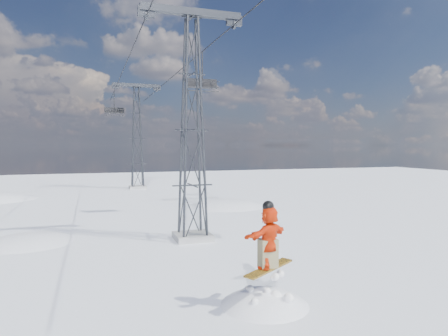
# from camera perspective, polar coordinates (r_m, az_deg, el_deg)

# --- Properties ---
(ground) EXTENTS (120.00, 120.00, 0.00)m
(ground) POSITION_cam_1_polar(r_m,az_deg,el_deg) (12.93, 0.88, -18.26)
(ground) COLOR white
(ground) RESTS_ON ground
(snow_terrain) EXTENTS (39.00, 37.00, 22.00)m
(snow_terrain) POSITION_cam_1_polar(r_m,az_deg,el_deg) (35.62, -19.37, -20.67)
(snow_terrain) COLOR white
(snow_terrain) RESTS_ON ground
(lift_tower_near) EXTENTS (5.20, 1.80, 11.43)m
(lift_tower_near) POSITION_cam_1_polar(r_m,az_deg,el_deg) (19.95, -4.57, 5.32)
(lift_tower_near) COLOR #999999
(lift_tower_near) RESTS_ON ground
(lift_tower_far) EXTENTS (5.20, 1.80, 11.43)m
(lift_tower_far) POSITION_cam_1_polar(r_m,az_deg,el_deg) (44.62, -12.31, 4.10)
(lift_tower_far) COLOR #999999
(lift_tower_far) RESTS_ON ground
(haul_cables) EXTENTS (4.46, 51.00, 0.06)m
(haul_cables) POSITION_cam_1_polar(r_m,az_deg,el_deg) (31.82, -9.74, 14.27)
(haul_cables) COLOR black
(haul_cables) RESTS_ON ground
(lift_chair_mid) EXTENTS (2.11, 0.61, 2.62)m
(lift_chair_mid) POSITION_cam_1_polar(r_m,az_deg,el_deg) (26.75, -3.15, 11.87)
(lift_chair_mid) COLOR black
(lift_chair_mid) RESTS_ON ground
(lift_chair_far) EXTENTS (2.21, 0.64, 2.74)m
(lift_chair_far) POSITION_cam_1_polar(r_m,az_deg,el_deg) (47.39, -15.39, 7.86)
(lift_chair_far) COLOR black
(lift_chair_far) RESTS_ON ground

